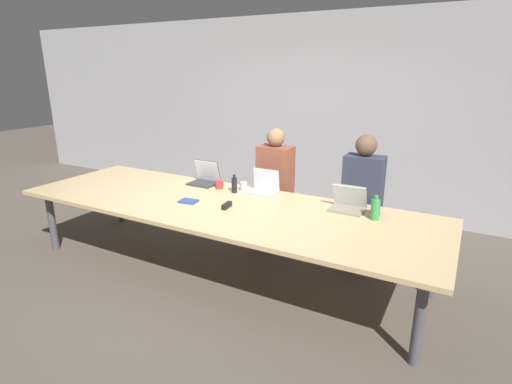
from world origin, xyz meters
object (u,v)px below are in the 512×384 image
(bottle_far_right, at_px, (375,209))
(stapler, at_px, (227,205))
(laptop_far_midleft, at_px, (205,177))
(laptop_far_right, at_px, (348,203))
(laptop_far_center, at_px, (264,186))
(cup_far_midleft, at_px, (219,185))
(cup_far_right, at_px, (376,209))
(person_far_right, at_px, (362,203))
(person_far_center, at_px, (275,189))
(cup_far_center, at_px, (244,186))
(bottle_far_center, at_px, (234,185))

(bottle_far_right, relative_size, stapler, 1.50)
(laptop_far_midleft, relative_size, laptop_far_right, 0.99)
(laptop_far_center, height_order, stapler, laptop_far_center)
(cup_far_midleft, xyz_separation_m, laptop_far_right, (1.49, -0.00, 0.03))
(laptop_far_midleft, distance_m, cup_far_right, 2.02)
(person_far_right, relative_size, person_far_center, 1.01)
(cup_far_right, bearing_deg, laptop_far_center, 173.86)
(laptop_far_center, height_order, cup_far_center, laptop_far_center)
(person_far_right, bearing_deg, stapler, -138.28)
(cup_far_midleft, relative_size, cup_far_right, 0.90)
(cup_far_right, xyz_separation_m, bottle_far_right, (0.02, -0.13, 0.05))
(laptop_far_midleft, distance_m, laptop_far_center, 0.77)
(person_far_right, xyz_separation_m, cup_far_center, (-1.23, -0.38, 0.10))
(laptop_far_center, bearing_deg, person_far_center, 95.91)
(laptop_far_right, distance_m, cup_far_center, 1.21)
(laptop_far_midleft, bearing_deg, laptop_far_center, 2.04)
(laptop_far_midleft, height_order, person_far_center, person_far_center)
(laptop_far_midleft, xyz_separation_m, person_far_center, (0.73, 0.38, -0.14))
(cup_far_right, distance_m, stapler, 1.41)
(cup_far_right, distance_m, person_far_center, 1.37)
(cup_far_midleft, distance_m, bottle_far_right, 1.78)
(cup_far_right, bearing_deg, person_far_right, 117.88)
(laptop_far_right, bearing_deg, cup_far_midleft, 179.99)
(laptop_far_midleft, relative_size, laptop_far_center, 1.05)
(cup_far_midleft, bearing_deg, laptop_far_center, 13.70)
(cup_far_midleft, height_order, laptop_far_right, laptop_far_right)
(cup_far_midleft, xyz_separation_m, cup_far_right, (1.75, -0.01, 0.01))
(laptop_far_right, xyz_separation_m, laptop_far_center, (-0.98, 0.12, 0.00))
(cup_far_right, distance_m, laptop_far_center, 1.25)
(bottle_far_right, relative_size, cup_far_center, 2.43)
(laptop_far_midleft, height_order, laptop_far_center, laptop_far_midleft)
(stapler, bearing_deg, bottle_far_right, 9.79)
(person_far_center, relative_size, stapler, 9.12)
(person_far_right, height_order, stapler, person_far_right)
(person_far_center, relative_size, bottle_far_center, 6.87)
(cup_far_center, relative_size, bottle_far_center, 0.46)
(person_far_right, height_order, bottle_far_right, person_far_right)
(cup_far_midleft, bearing_deg, person_far_center, 45.28)
(laptop_far_right, height_order, cup_far_center, laptop_far_right)
(cup_far_right, distance_m, bottle_far_right, 0.14)
(bottle_far_right, bearing_deg, laptop_far_right, 153.86)
(person_far_right, relative_size, cup_far_center, 14.89)
(laptop_far_midleft, height_order, laptop_far_right, laptop_far_midleft)
(person_far_center, bearing_deg, laptop_far_center, -84.09)
(laptop_far_right, height_order, laptop_far_center, laptop_far_center)
(bottle_far_center, bearing_deg, laptop_far_center, 31.93)
(person_far_right, height_order, laptop_far_center, person_far_right)
(cup_far_center, bearing_deg, person_far_right, 16.97)
(cup_far_midleft, xyz_separation_m, person_far_center, (0.47, 0.48, -0.11))
(cup_far_right, xyz_separation_m, laptop_far_center, (-1.24, 0.13, 0.02))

